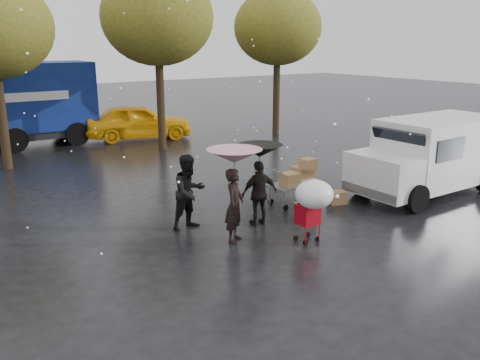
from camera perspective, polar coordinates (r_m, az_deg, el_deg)
ground at (r=11.92m, az=1.81°, el=-6.10°), size 90.00×90.00×0.00m
person_pink at (r=11.26m, az=-0.62°, el=-2.86°), size 0.72×0.70×1.67m
person_middle at (r=12.06m, az=-5.71°, el=-1.35°), size 0.97×0.81×1.81m
person_black at (r=12.28m, az=2.18°, el=-1.49°), size 0.99×0.52×1.60m
umbrella_pink at (r=10.96m, az=-0.64°, el=2.69°), size 1.22×1.22×2.11m
umbrella_black at (r=12.02m, az=2.23°, el=3.29°), size 1.10×1.10×2.00m
vendor_cart at (r=14.01m, az=6.55°, el=0.23°), size 1.52×0.80×1.27m
shopping_cart at (r=11.15m, az=8.21°, el=-1.98°), size 0.84×0.84×1.46m
white_van at (r=15.82m, az=20.63°, el=2.71°), size 4.91×2.18×2.20m
box_ground_near at (r=12.87m, az=7.36°, el=-3.55°), size 0.58×0.52×0.43m
box_ground_far at (r=14.30m, az=10.82°, el=-1.93°), size 0.53×0.46×0.35m
yellow_taxi at (r=23.73m, az=-11.31°, el=6.45°), size 5.10×3.25×1.62m
tree_row at (r=19.90m, az=-17.30°, el=16.61°), size 21.60×4.40×7.12m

